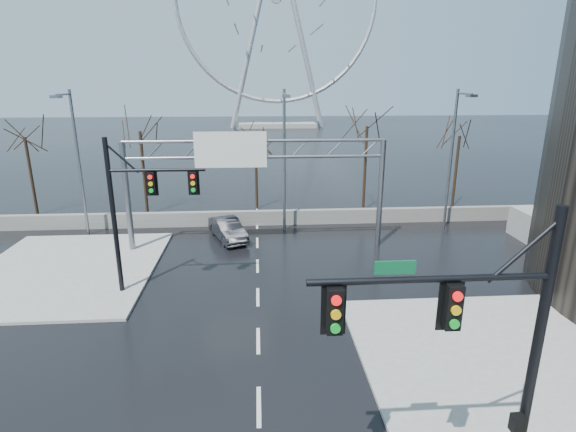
{
  "coord_description": "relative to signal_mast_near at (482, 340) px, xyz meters",
  "views": [
    {
      "loc": [
        0.11,
        -12.66,
        10.51
      ],
      "look_at": [
        1.6,
        8.89,
        4.0
      ],
      "focal_mm": 28.0,
      "sensor_mm": 36.0,
      "label": 1
    }
  ],
  "objects": [
    {
      "name": "ground",
      "position": [
        -5.14,
        4.04,
        -4.87
      ],
      "size": [
        260.0,
        260.0,
        0.0
      ],
      "primitive_type": "plane",
      "color": "black",
      "rests_on": "ground"
    },
    {
      "name": "sidewalk_right_ext",
      "position": [
        4.86,
        6.04,
        -4.8
      ],
      "size": [
        12.0,
        10.0,
        0.15
      ],
      "primitive_type": "cube",
      "color": "gray",
      "rests_on": "ground"
    },
    {
      "name": "sidewalk_far",
      "position": [
        -16.14,
        16.04,
        -4.8
      ],
      "size": [
        10.0,
        12.0,
        0.15
      ],
      "primitive_type": "cube",
      "color": "gray",
      "rests_on": "ground"
    },
    {
      "name": "barrier_wall",
      "position": [
        -5.14,
        24.04,
        -4.32
      ],
      "size": [
        52.0,
        0.5,
        1.1
      ],
      "primitive_type": "cube",
      "color": "slate",
      "rests_on": "ground"
    },
    {
      "name": "signal_mast_near",
      "position": [
        0.0,
        0.0,
        0.0
      ],
      "size": [
        5.52,
        0.41,
        8.0
      ],
      "color": "black",
      "rests_on": "ground"
    },
    {
      "name": "signal_mast_far",
      "position": [
        -11.01,
        13.0,
        -0.04
      ],
      "size": [
        4.72,
        0.41,
        8.0
      ],
      "color": "black",
      "rests_on": "ground"
    },
    {
      "name": "sign_gantry",
      "position": [
        -5.52,
        19.0,
        0.31
      ],
      "size": [
        16.36,
        0.4,
        7.6
      ],
      "color": "slate",
      "rests_on": "ground"
    },
    {
      "name": "streetlight_left",
      "position": [
        -17.14,
        22.2,
        1.01
      ],
      "size": [
        0.5,
        2.55,
        10.0
      ],
      "color": "slate",
      "rests_on": "ground"
    },
    {
      "name": "streetlight_mid",
      "position": [
        -3.14,
        22.2,
        1.01
      ],
      "size": [
        0.5,
        2.55,
        10.0
      ],
      "color": "slate",
      "rests_on": "ground"
    },
    {
      "name": "streetlight_right",
      "position": [
        8.86,
        22.2,
        1.01
      ],
      "size": [
        0.5,
        2.55,
        10.0
      ],
      "color": "slate",
      "rests_on": "ground"
    },
    {
      "name": "tree_far_left",
      "position": [
        -23.14,
        28.04,
        0.7
      ],
      "size": [
        3.5,
        3.5,
        7.0
      ],
      "color": "black",
      "rests_on": "ground"
    },
    {
      "name": "tree_left",
      "position": [
        -14.14,
        27.54,
        1.1
      ],
      "size": [
        3.75,
        3.75,
        7.5
      ],
      "color": "black",
      "rests_on": "ground"
    },
    {
      "name": "tree_center",
      "position": [
        -5.14,
        28.54,
        0.3
      ],
      "size": [
        3.25,
        3.25,
        6.5
      ],
      "color": "black",
      "rests_on": "ground"
    },
    {
      "name": "tree_right",
      "position": [
        3.86,
        27.54,
        1.34
      ],
      "size": [
        3.9,
        3.9,
        7.8
      ],
      "color": "black",
      "rests_on": "ground"
    },
    {
      "name": "tree_far_right",
      "position": [
        11.86,
        28.04,
        0.54
      ],
      "size": [
        3.4,
        3.4,
        6.8
      ],
      "color": "black",
      "rests_on": "ground"
    },
    {
      "name": "ferris_wheel",
      "position": [
        -0.14,
        99.04,
        21.26
      ],
      "size": [
        45.0,
        6.0,
        50.91
      ],
      "color": "gray",
      "rests_on": "ground"
    },
    {
      "name": "car",
      "position": [
        -7.14,
        20.87,
        -4.14
      ],
      "size": [
        3.08,
        4.71,
        1.47
      ],
      "primitive_type": "imported",
      "rotation": [
        0.0,
        0.0,
        0.38
      ],
      "color": "black",
      "rests_on": "ground"
    }
  ]
}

